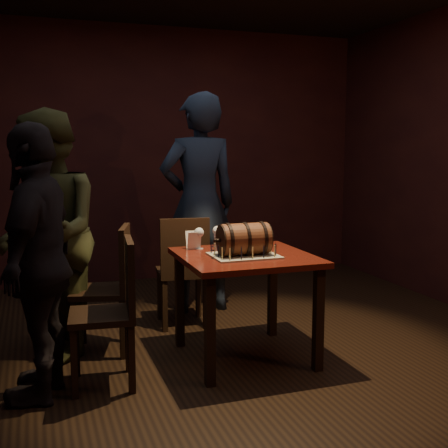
{
  "coord_description": "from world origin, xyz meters",
  "views": [
    {
      "loc": [
        -1.22,
        -3.71,
        1.51
      ],
      "look_at": [
        0.06,
        0.05,
        0.95
      ],
      "focal_mm": 45.0,
      "sensor_mm": 36.0,
      "label": 1
    }
  ],
  "objects_px": {
    "wine_glass_mid": "(217,232)",
    "person_back": "(199,204)",
    "barrel_cake": "(244,239)",
    "wine_glass_left": "(199,233)",
    "pint_of_ale": "(219,241)",
    "chair_left_front": "(114,304)",
    "chair_left_rear": "(112,282)",
    "chair_back": "(183,266)",
    "person_left_front": "(39,263)",
    "person_left_rear": "(48,235)",
    "wine_glass_right": "(241,232)",
    "pub_table": "(245,270)"
  },
  "relations": [
    {
      "from": "chair_left_rear",
      "to": "person_left_front",
      "type": "relative_size",
      "value": 0.57
    },
    {
      "from": "pint_of_ale",
      "to": "barrel_cake",
      "type": "bearing_deg",
      "value": -69.53
    },
    {
      "from": "wine_glass_left",
      "to": "person_back",
      "type": "xyz_separation_m",
      "value": [
        0.27,
        0.93,
        0.12
      ]
    },
    {
      "from": "barrel_cake",
      "to": "person_back",
      "type": "bearing_deg",
      "value": 87.44
    },
    {
      "from": "wine_glass_right",
      "to": "chair_left_rear",
      "type": "xyz_separation_m",
      "value": [
        -0.94,
        0.16,
        -0.35
      ]
    },
    {
      "from": "pub_table",
      "to": "person_left_rear",
      "type": "distance_m",
      "value": 1.41
    },
    {
      "from": "wine_glass_mid",
      "to": "chair_left_rear",
      "type": "bearing_deg",
      "value": 172.97
    },
    {
      "from": "wine_glass_right",
      "to": "person_back",
      "type": "height_order",
      "value": "person_back"
    },
    {
      "from": "pint_of_ale",
      "to": "chair_left_front",
      "type": "bearing_deg",
      "value": -156.7
    },
    {
      "from": "pub_table",
      "to": "chair_left_rear",
      "type": "height_order",
      "value": "chair_left_rear"
    },
    {
      "from": "wine_glass_mid",
      "to": "wine_glass_right",
      "type": "height_order",
      "value": "same"
    },
    {
      "from": "wine_glass_left",
      "to": "wine_glass_right",
      "type": "bearing_deg",
      "value": -5.63
    },
    {
      "from": "chair_back",
      "to": "chair_left_rear",
      "type": "distance_m",
      "value": 0.73
    },
    {
      "from": "barrel_cake",
      "to": "wine_glass_left",
      "type": "bearing_deg",
      "value": 120.78
    },
    {
      "from": "barrel_cake",
      "to": "chair_back",
      "type": "xyz_separation_m",
      "value": [
        -0.21,
        0.86,
        -0.35
      ]
    },
    {
      "from": "wine_glass_left",
      "to": "person_left_rear",
      "type": "relative_size",
      "value": 0.09
    },
    {
      "from": "pint_of_ale",
      "to": "wine_glass_right",
      "type": "bearing_deg",
      "value": 20.49
    },
    {
      "from": "pint_of_ale",
      "to": "wine_glass_mid",
      "type": "bearing_deg",
      "value": 76.44
    },
    {
      "from": "pub_table",
      "to": "chair_left_front",
      "type": "height_order",
      "value": "chair_left_front"
    },
    {
      "from": "wine_glass_mid",
      "to": "person_left_rear",
      "type": "xyz_separation_m",
      "value": [
        -1.21,
        0.14,
        0.02
      ]
    },
    {
      "from": "wine_glass_right",
      "to": "person_left_rear",
      "type": "height_order",
      "value": "person_left_rear"
    },
    {
      "from": "pub_table",
      "to": "chair_left_front",
      "type": "distance_m",
      "value": 0.95
    },
    {
      "from": "chair_left_front",
      "to": "person_back",
      "type": "bearing_deg",
      "value": 55.23
    },
    {
      "from": "wine_glass_right",
      "to": "chair_back",
      "type": "relative_size",
      "value": 0.17
    },
    {
      "from": "chair_left_front",
      "to": "person_left_rear",
      "type": "bearing_deg",
      "value": 119.88
    },
    {
      "from": "chair_left_front",
      "to": "person_left_front",
      "type": "distance_m",
      "value": 0.53
    },
    {
      "from": "person_back",
      "to": "person_left_front",
      "type": "height_order",
      "value": "person_back"
    },
    {
      "from": "wine_glass_left",
      "to": "chair_back",
      "type": "height_order",
      "value": "chair_back"
    },
    {
      "from": "pint_of_ale",
      "to": "chair_back",
      "type": "bearing_deg",
      "value": 100.48
    },
    {
      "from": "chair_left_front",
      "to": "person_left_rear",
      "type": "height_order",
      "value": "person_left_rear"
    },
    {
      "from": "pint_of_ale",
      "to": "person_left_rear",
      "type": "height_order",
      "value": "person_left_rear"
    },
    {
      "from": "pub_table",
      "to": "person_left_front",
      "type": "xyz_separation_m",
      "value": [
        -1.38,
        -0.18,
        0.18
      ]
    },
    {
      "from": "wine_glass_left",
      "to": "pint_of_ale",
      "type": "xyz_separation_m",
      "value": [
        0.12,
        -0.1,
        -0.05
      ]
    },
    {
      "from": "pint_of_ale",
      "to": "chair_back",
      "type": "height_order",
      "value": "chair_back"
    },
    {
      "from": "wine_glass_mid",
      "to": "person_left_rear",
      "type": "distance_m",
      "value": 1.21
    },
    {
      "from": "chair_left_front",
      "to": "person_left_front",
      "type": "xyz_separation_m",
      "value": [
        -0.44,
        -0.03,
        0.3
      ]
    },
    {
      "from": "wine_glass_left",
      "to": "chair_left_front",
      "type": "height_order",
      "value": "chair_left_front"
    },
    {
      "from": "barrel_cake",
      "to": "chair_left_rear",
      "type": "bearing_deg",
      "value": 149.52
    },
    {
      "from": "wine_glass_right",
      "to": "person_left_front",
      "type": "xyz_separation_m",
      "value": [
        -1.44,
        -0.45,
        -0.04
      ]
    },
    {
      "from": "chair_back",
      "to": "barrel_cake",
      "type": "bearing_deg",
      "value": -76.42
    },
    {
      "from": "person_left_front",
      "to": "chair_left_front",
      "type": "bearing_deg",
      "value": 112.86
    },
    {
      "from": "pint_of_ale",
      "to": "chair_left_front",
      "type": "relative_size",
      "value": 0.16
    },
    {
      "from": "wine_glass_right",
      "to": "chair_left_front",
      "type": "bearing_deg",
      "value": -157.24
    },
    {
      "from": "barrel_cake",
      "to": "person_left_rear",
      "type": "xyz_separation_m",
      "value": [
        -1.27,
        0.54,
        0.01
      ]
    },
    {
      "from": "wine_glass_left",
      "to": "chair_left_front",
      "type": "bearing_deg",
      "value": -146.78
    },
    {
      "from": "wine_glass_mid",
      "to": "person_back",
      "type": "bearing_deg",
      "value": 82.37
    },
    {
      "from": "wine_glass_right",
      "to": "chair_left_rear",
      "type": "bearing_deg",
      "value": 170.04
    },
    {
      "from": "pub_table",
      "to": "chair_back",
      "type": "bearing_deg",
      "value": 106.55
    },
    {
      "from": "wine_glass_left",
      "to": "person_left_front",
      "type": "height_order",
      "value": "person_left_front"
    },
    {
      "from": "wine_glass_left",
      "to": "chair_left_rear",
      "type": "relative_size",
      "value": 0.17
    }
  ]
}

